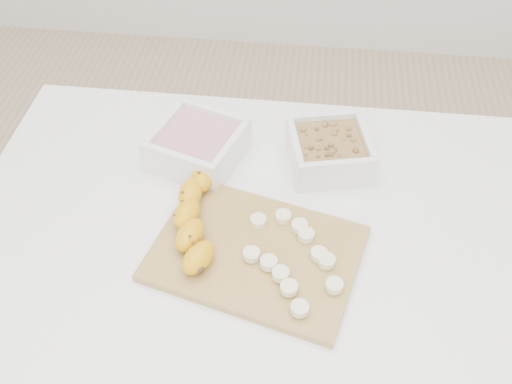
# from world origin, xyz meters

# --- Properties ---
(table) EXTENTS (1.00, 0.70, 0.75)m
(table) POSITION_xyz_m (0.00, 0.00, 0.65)
(table) COLOR white
(table) RESTS_ON ground
(bowl_yogurt) EXTENTS (0.19, 0.19, 0.07)m
(bowl_yogurt) POSITION_xyz_m (-0.12, 0.16, 0.79)
(bowl_yogurt) COLOR white
(bowl_yogurt) RESTS_ON table
(bowl_granola) EXTENTS (0.17, 0.17, 0.07)m
(bowl_granola) POSITION_xyz_m (0.12, 0.17, 0.78)
(bowl_granola) COLOR white
(bowl_granola) RESTS_ON table
(cutting_board) EXTENTS (0.37, 0.30, 0.01)m
(cutting_board) POSITION_xyz_m (0.01, -0.06, 0.76)
(cutting_board) COLOR #AF8E46
(cutting_board) RESTS_ON table
(banana) EXTENTS (0.07, 0.23, 0.04)m
(banana) POSITION_xyz_m (-0.09, -0.01, 0.78)
(banana) COLOR orange
(banana) RESTS_ON cutting_board
(banana_slices) EXTENTS (0.16, 0.20, 0.02)m
(banana_slices) POSITION_xyz_m (0.07, -0.07, 0.77)
(banana_slices) COLOR #F4E8B8
(banana_slices) RESTS_ON cutting_board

